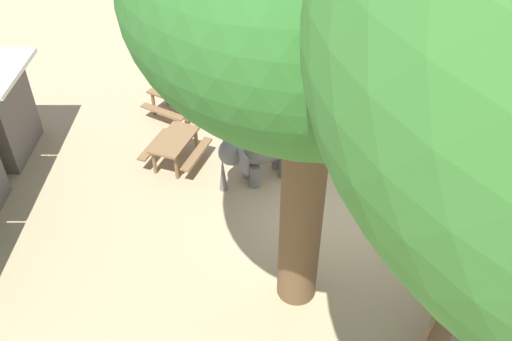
% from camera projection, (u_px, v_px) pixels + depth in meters
% --- Properties ---
extents(ground_plane, '(60.00, 60.00, 0.00)m').
position_uv_depth(ground_plane, '(328.00, 216.00, 12.95)').
color(ground_plane, tan).
extents(elephant, '(1.70, 2.05, 1.45)m').
position_uv_depth(elephant, '(259.00, 150.00, 13.46)').
color(elephant, slate).
rests_on(elephant, ground_plane).
extents(person_handler, '(0.32, 0.44, 1.62)m').
position_uv_depth(person_handler, '(308.00, 108.00, 14.93)').
color(person_handler, '#3F3833').
rests_on(person_handler, ground_plane).
extents(wooden_bench, '(1.38, 1.12, 0.88)m').
position_uv_depth(wooden_bench, '(444.00, 317.00, 10.16)').
color(wooden_bench, olive).
rests_on(wooden_bench, ground_plane).
extents(picnic_table_near, '(1.91, 1.90, 0.78)m').
position_uv_depth(picnic_table_near, '(175.00, 145.00, 14.21)').
color(picnic_table_near, brown).
rests_on(picnic_table_near, ground_plane).
extents(picnic_table_far, '(2.04, 2.05, 0.78)m').
position_uv_depth(picnic_table_far, '(175.00, 98.00, 16.03)').
color(picnic_table_far, brown).
rests_on(picnic_table_far, ground_plane).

